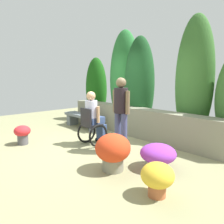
{
  "coord_description": "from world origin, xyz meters",
  "views": [
    {
      "loc": [
        4.1,
        -3.16,
        1.69
      ],
      "look_at": [
        0.31,
        0.26,
        0.85
      ],
      "focal_mm": 35.05,
      "sensor_mm": 36.0,
      "label": 1
    }
  ],
  "objects_px": {
    "flower_pot_terracotta_by_wall": "(113,151)",
    "flower_pot_small_foreground": "(157,177)",
    "person_in_wheelchair": "(93,120)",
    "person_standing_companion": "(121,110)",
    "flower_pot_red_accent": "(22,133)",
    "flower_pot_purple_near": "(158,155)",
    "stone_bench": "(83,119)"
  },
  "relations": [
    {
      "from": "person_in_wheelchair",
      "to": "flower_pot_red_accent",
      "type": "height_order",
      "value": "person_in_wheelchair"
    },
    {
      "from": "flower_pot_terracotta_by_wall",
      "to": "flower_pot_small_foreground",
      "type": "height_order",
      "value": "flower_pot_terracotta_by_wall"
    },
    {
      "from": "stone_bench",
      "to": "person_standing_companion",
      "type": "xyz_separation_m",
      "value": [
        2.53,
        -0.73,
        0.66
      ]
    },
    {
      "from": "stone_bench",
      "to": "flower_pot_purple_near",
      "type": "distance_m",
      "value": 3.69
    },
    {
      "from": "flower_pot_red_accent",
      "to": "flower_pot_purple_near",
      "type": "bearing_deg",
      "value": 22.85
    },
    {
      "from": "person_standing_companion",
      "to": "flower_pot_purple_near",
      "type": "distance_m",
      "value": 1.29
    },
    {
      "from": "flower_pot_red_accent",
      "to": "flower_pot_small_foreground",
      "type": "height_order",
      "value": "flower_pot_small_foreground"
    },
    {
      "from": "person_standing_companion",
      "to": "flower_pot_terracotta_by_wall",
      "type": "relative_size",
      "value": 2.45
    },
    {
      "from": "flower_pot_red_accent",
      "to": "stone_bench",
      "type": "bearing_deg",
      "value": 102.22
    },
    {
      "from": "person_in_wheelchair",
      "to": "flower_pot_terracotta_by_wall",
      "type": "relative_size",
      "value": 1.96
    },
    {
      "from": "flower_pot_terracotta_by_wall",
      "to": "flower_pot_red_accent",
      "type": "bearing_deg",
      "value": -166.29
    },
    {
      "from": "person_in_wheelchair",
      "to": "flower_pot_red_accent",
      "type": "xyz_separation_m",
      "value": [
        -1.18,
        -1.31,
        -0.33
      ]
    },
    {
      "from": "person_standing_companion",
      "to": "flower_pot_terracotta_by_wall",
      "type": "bearing_deg",
      "value": -59.38
    },
    {
      "from": "stone_bench",
      "to": "person_standing_companion",
      "type": "relative_size",
      "value": 1.0
    },
    {
      "from": "flower_pot_terracotta_by_wall",
      "to": "flower_pot_small_foreground",
      "type": "bearing_deg",
      "value": -6.34
    },
    {
      "from": "person_in_wheelchair",
      "to": "person_standing_companion",
      "type": "relative_size",
      "value": 0.8
    },
    {
      "from": "flower_pot_small_foreground",
      "to": "flower_pot_purple_near",
      "type": "bearing_deg",
      "value": 125.61
    },
    {
      "from": "person_in_wheelchair",
      "to": "flower_pot_purple_near",
      "type": "relative_size",
      "value": 2.01
    },
    {
      "from": "flower_pot_terracotta_by_wall",
      "to": "flower_pot_purple_near",
      "type": "bearing_deg",
      "value": 53.91
    },
    {
      "from": "flower_pot_purple_near",
      "to": "flower_pot_terracotta_by_wall",
      "type": "bearing_deg",
      "value": -126.09
    },
    {
      "from": "flower_pot_purple_near",
      "to": "flower_pot_terracotta_by_wall",
      "type": "distance_m",
      "value": 0.85
    },
    {
      "from": "flower_pot_purple_near",
      "to": "flower_pot_terracotta_by_wall",
      "type": "xyz_separation_m",
      "value": [
        -0.49,
        -0.68,
        0.12
      ]
    },
    {
      "from": "person_standing_companion",
      "to": "stone_bench",
      "type": "bearing_deg",
      "value": 157.21
    },
    {
      "from": "person_in_wheelchair",
      "to": "flower_pot_terracotta_by_wall",
      "type": "height_order",
      "value": "person_in_wheelchair"
    },
    {
      "from": "stone_bench",
      "to": "flower_pot_red_accent",
      "type": "bearing_deg",
      "value": -74.48
    },
    {
      "from": "person_in_wheelchair",
      "to": "person_standing_companion",
      "type": "bearing_deg",
      "value": -4.33
    },
    {
      "from": "stone_bench",
      "to": "flower_pot_terracotta_by_wall",
      "type": "relative_size",
      "value": 2.44
    },
    {
      "from": "flower_pot_purple_near",
      "to": "flower_pot_red_accent",
      "type": "bearing_deg",
      "value": -157.15
    },
    {
      "from": "stone_bench",
      "to": "flower_pot_small_foreground",
      "type": "distance_m",
      "value": 4.47
    },
    {
      "from": "person_standing_companion",
      "to": "flower_pot_small_foreground",
      "type": "relative_size",
      "value": 3.35
    },
    {
      "from": "person_in_wheelchair",
      "to": "flower_pot_purple_near",
      "type": "distance_m",
      "value": 1.99
    },
    {
      "from": "flower_pot_red_accent",
      "to": "person_standing_companion",
      "type": "bearing_deg",
      "value": 34.32
    }
  ]
}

